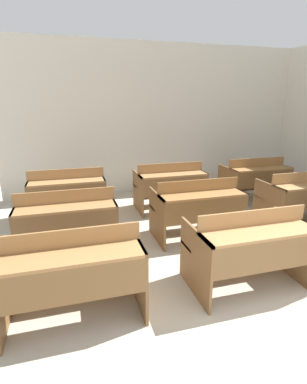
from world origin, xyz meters
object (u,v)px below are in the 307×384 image
(bench_front_center, at_px, (250,246))
(bench_second_center, at_px, (197,207))
(bench_third_left, at_px, (68,192))
(bench_third_right, at_px, (255,178))
(bench_second_left, at_px, (67,220))
(bench_second_right, at_px, (302,196))
(bench_front_left, at_px, (73,270))
(wastepaper_bin, at_px, (281,180))
(bench_third_center, at_px, (170,184))

(bench_front_center, relative_size, bench_second_center, 1.00)
(bench_third_left, distance_m, bench_third_right, 3.65)
(bench_second_left, distance_m, bench_third_left, 1.30)
(bench_second_right, bearing_deg, bench_front_left, -160.58)
(wastepaper_bin, bearing_deg, bench_front_left, -145.70)
(bench_third_right, distance_m, wastepaper_bin, 1.55)
(bench_second_center, distance_m, wastepaper_bin, 3.77)
(bench_front_left, height_order, bench_second_right, same)
(bench_second_left, height_order, bench_second_right, same)
(bench_front_left, relative_size, bench_front_center, 1.00)
(bench_front_center, height_order, bench_second_right, same)
(bench_front_left, distance_m, bench_second_right, 3.85)
(bench_third_center, xyz_separation_m, wastepaper_bin, (3.11, 0.79, -0.32))
(bench_third_left, xyz_separation_m, wastepaper_bin, (4.94, 0.79, -0.32))
(bench_third_center, bearing_deg, bench_second_center, -91.15)
(bench_second_left, height_order, bench_second_center, same)
(bench_front_left, xyz_separation_m, bench_third_left, (-0.01, 2.56, 0.00))
(bench_second_center, xyz_separation_m, bench_third_left, (-1.81, 1.28, 0.00))
(bench_front_center, distance_m, bench_second_left, 2.25)
(bench_second_center, bearing_deg, bench_third_center, 88.85)
(bench_third_left, bearing_deg, bench_front_left, -89.68)
(bench_second_left, relative_size, bench_second_right, 1.00)
(bench_second_right, xyz_separation_m, bench_third_center, (-1.82, 1.29, 0.00))
(bench_front_center, relative_size, bench_second_left, 1.00)
(bench_front_left, xyz_separation_m, bench_third_right, (3.63, 2.57, 0.00))
(bench_third_center, relative_size, wastepaper_bin, 4.00)
(bench_front_center, height_order, bench_third_center, same)
(bench_second_right, relative_size, bench_third_center, 1.00)
(bench_front_center, xyz_separation_m, bench_third_center, (0.01, 2.59, 0.00))
(bench_second_right, distance_m, bench_third_center, 2.22)
(bench_third_left, xyz_separation_m, bench_third_center, (1.83, 0.00, 0.00))
(wastepaper_bin, bearing_deg, bench_third_center, -165.70)
(bench_third_left, relative_size, bench_third_right, 1.00)
(bench_second_right, bearing_deg, bench_third_left, 160.61)
(bench_second_center, xyz_separation_m, bench_third_center, (0.03, 1.28, 0.00))
(bench_third_left, height_order, bench_third_right, same)
(bench_second_left, xyz_separation_m, bench_second_center, (1.83, 0.02, 0.00))
(bench_third_center, bearing_deg, bench_front_center, -90.30)
(bench_front_left, height_order, bench_second_left, same)
(bench_front_center, height_order, bench_third_right, same)
(bench_second_left, bearing_deg, bench_second_center, 0.64)
(bench_second_left, relative_size, bench_second_center, 1.00)
(bench_front_left, bearing_deg, bench_third_center, 54.68)
(bench_front_center, xyz_separation_m, bench_third_right, (1.83, 2.59, 0.00))
(bench_second_right, bearing_deg, bench_front_center, -144.50)
(bench_second_left, bearing_deg, bench_second_right, 0.24)
(bench_third_center, bearing_deg, bench_second_left, -144.93)
(bench_front_left, height_order, bench_front_center, same)
(bench_second_right, bearing_deg, wastepaper_bin, 58.16)
(bench_third_left, distance_m, wastepaper_bin, 5.01)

